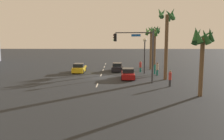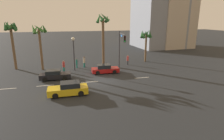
% 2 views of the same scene
% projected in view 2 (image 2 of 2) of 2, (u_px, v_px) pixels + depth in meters
% --- Properties ---
extents(ground_plane, '(220.00, 220.00, 0.00)m').
position_uv_depth(ground_plane, '(100.00, 81.00, 25.70)').
color(ground_plane, '#232628').
extents(lane_stripe_1, '(2.55, 0.14, 0.01)m').
position_uv_depth(lane_stripe_1, '(5.00, 89.00, 22.84)').
color(lane_stripe_1, silver).
rests_on(lane_stripe_1, ground_plane).
extents(lane_stripe_2, '(2.15, 0.14, 0.01)m').
position_uv_depth(lane_stripe_2, '(45.00, 86.00, 23.97)').
color(lane_stripe_2, silver).
rests_on(lane_stripe_2, ground_plane).
extents(lane_stripe_3, '(2.31, 0.14, 0.01)m').
position_uv_depth(lane_stripe_3, '(90.00, 82.00, 25.35)').
color(lane_stripe_3, silver).
rests_on(lane_stripe_3, ground_plane).
extents(lane_stripe_4, '(2.23, 0.14, 0.01)m').
position_uv_depth(lane_stripe_4, '(142.00, 78.00, 27.19)').
color(lane_stripe_4, silver).
rests_on(lane_stripe_4, ground_plane).
extents(car_0, '(4.43, 1.90, 1.47)m').
position_uv_depth(car_0, '(68.00, 89.00, 21.00)').
color(car_0, gold).
rests_on(car_0, ground_plane).
extents(car_1, '(4.34, 1.95, 1.38)m').
position_uv_depth(car_1, '(105.00, 69.00, 29.47)').
color(car_1, maroon).
rests_on(car_1, ground_plane).
extents(car_2, '(4.33, 1.93, 1.36)m').
position_uv_depth(car_2, '(55.00, 75.00, 26.37)').
color(car_2, black).
rests_on(car_2, ground_plane).
extents(traffic_signal, '(0.81, 4.86, 6.32)m').
position_uv_depth(traffic_signal, '(121.00, 45.00, 30.31)').
color(traffic_signal, '#38383D').
rests_on(traffic_signal, ground_plane).
extents(streetlamp, '(0.56, 0.56, 5.51)m').
position_uv_depth(streetlamp, '(74.00, 47.00, 30.13)').
color(streetlamp, '#2D2D33').
rests_on(streetlamp, ground_plane).
extents(pedestrian_0, '(0.45, 0.45, 1.83)m').
position_uv_depth(pedestrian_0, '(128.00, 60.00, 34.75)').
color(pedestrian_0, '#333338').
rests_on(pedestrian_0, ground_plane).
extents(pedestrian_1, '(0.53, 0.53, 1.85)m').
position_uv_depth(pedestrian_1, '(64.00, 66.00, 30.11)').
color(pedestrian_1, '#1E7266').
rests_on(pedestrian_1, ground_plane).
extents(pedestrian_2, '(0.43, 0.43, 1.66)m').
position_uv_depth(pedestrian_2, '(77.00, 63.00, 32.48)').
color(pedestrian_2, '#1E7266').
rests_on(pedestrian_2, ground_plane).
extents(pedestrian_3, '(0.40, 0.40, 1.93)m').
position_uv_depth(pedestrian_3, '(84.00, 62.00, 32.90)').
color(pedestrian_3, '#1E7266').
rests_on(pedestrian_3, ground_plane).
extents(palm_tree_0, '(2.41, 2.64, 9.46)m').
position_uv_depth(palm_tree_0, '(103.00, 28.00, 32.59)').
color(palm_tree_0, brown).
rests_on(palm_tree_0, ground_plane).
extents(palm_tree_1, '(2.35, 2.38, 8.12)m').
position_uv_depth(palm_tree_1, '(11.00, 32.00, 30.28)').
color(palm_tree_1, brown).
rests_on(palm_tree_1, ground_plane).
extents(palm_tree_2, '(2.50, 2.46, 6.43)m').
position_uv_depth(palm_tree_2, '(146.00, 37.00, 36.32)').
color(palm_tree_2, brown).
rests_on(palm_tree_2, ground_plane).
extents(palm_tree_3, '(2.52, 2.38, 7.67)m').
position_uv_depth(palm_tree_3, '(39.00, 35.00, 30.04)').
color(palm_tree_3, brown).
rests_on(palm_tree_3, ground_plane).
extents(building_1, '(11.42, 14.68, 21.05)m').
position_uv_depth(building_1, '(169.00, 11.00, 55.72)').
color(building_1, '#B2A38E').
rests_on(building_1, ground_plane).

